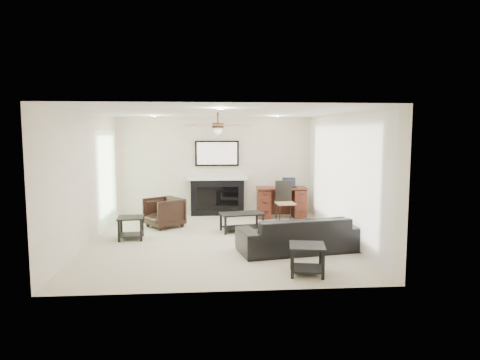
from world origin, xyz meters
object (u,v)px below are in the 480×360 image
at_px(armchair, 164,212).
at_px(coffee_table, 242,222).
at_px(sofa, 299,234).
at_px(desk, 281,202).
at_px(fireplace_unit, 217,178).

relative_size(armchair, coffee_table, 0.82).
bearing_deg(sofa, coffee_table, -70.91).
bearing_deg(armchair, desk, 70.89).
bearing_deg(fireplace_unit, armchair, -132.83).
relative_size(sofa, armchair, 2.93).
bearing_deg(sofa, fireplace_unit, -78.69).
relative_size(coffee_table, desk, 0.74).
bearing_deg(fireplace_unit, sofa, -68.42).
distance_m(sofa, armchair, 3.37).
relative_size(sofa, fireplace_unit, 1.13).
relative_size(sofa, coffee_table, 2.39).
height_order(armchair, coffee_table, armchair).
height_order(fireplace_unit, desk, fireplace_unit).
xyz_separation_m(sofa, coffee_table, (-0.90, 1.60, -0.11)).
distance_m(sofa, desk, 3.02).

